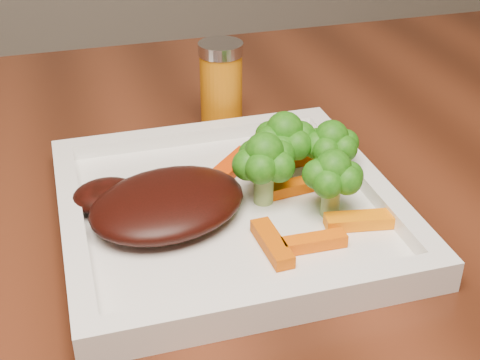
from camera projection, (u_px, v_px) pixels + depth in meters
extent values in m
cube|color=white|center=(229.00, 214.00, 0.56)|extent=(0.27, 0.27, 0.01)
ellipsoid|color=black|center=(168.00, 203.00, 0.53)|extent=(0.15, 0.13, 0.03)
cube|color=#EE5B03|center=(314.00, 242.00, 0.50)|extent=(0.05, 0.01, 0.01)
cube|color=orange|center=(363.00, 220.00, 0.53)|extent=(0.06, 0.03, 0.01)
cube|color=#CE5103|center=(272.00, 243.00, 0.50)|extent=(0.02, 0.06, 0.01)
cube|color=#F85E04|center=(317.00, 156.00, 0.62)|extent=(0.06, 0.02, 0.01)
cube|color=#D73803|center=(231.00, 167.00, 0.60)|extent=(0.06, 0.06, 0.01)
cube|color=#E95703|center=(291.00, 188.00, 0.57)|extent=(0.05, 0.02, 0.01)
cylinder|color=#CA6F0B|center=(221.00, 86.00, 0.69)|extent=(0.05, 0.05, 0.09)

